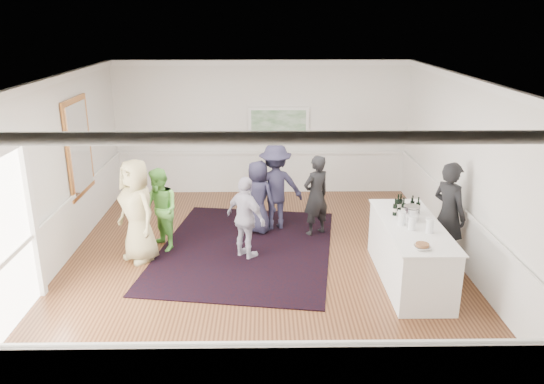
{
  "coord_description": "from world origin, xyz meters",
  "views": [
    {
      "loc": [
        0.05,
        -8.53,
        4.15
      ],
      "look_at": [
        0.19,
        0.2,
        1.25
      ],
      "focal_mm": 35.0,
      "sensor_mm": 36.0,
      "label": 1
    }
  ],
  "objects_px": {
    "serving_table": "(410,252)",
    "bartender": "(449,215)",
    "ice_bucket": "(411,214)",
    "guest_tan": "(137,211)",
    "guest_navy": "(258,197)",
    "guest_green": "(160,210)",
    "guest_lilac": "(246,218)",
    "guest_dark_a": "(275,187)",
    "nut_bowl": "(422,246)",
    "guest_dark_b": "(316,196)"
  },
  "relations": [
    {
      "from": "guest_tan",
      "to": "guest_navy",
      "type": "bearing_deg",
      "value": 75.27
    },
    {
      "from": "guest_navy",
      "to": "nut_bowl",
      "type": "xyz_separation_m",
      "value": [
        2.38,
        -3.05,
        0.29
      ]
    },
    {
      "from": "serving_table",
      "to": "nut_bowl",
      "type": "distance_m",
      "value": 1.08
    },
    {
      "from": "serving_table",
      "to": "bartender",
      "type": "distance_m",
      "value": 1.06
    },
    {
      "from": "serving_table",
      "to": "guest_navy",
      "type": "xyz_separation_m",
      "value": [
        -2.49,
        2.11,
        0.24
      ]
    },
    {
      "from": "bartender",
      "to": "ice_bucket",
      "type": "xyz_separation_m",
      "value": [
        -0.76,
        -0.41,
        0.18
      ]
    },
    {
      "from": "guest_dark_a",
      "to": "bartender",
      "type": "bearing_deg",
      "value": 139.3
    },
    {
      "from": "serving_table",
      "to": "ice_bucket",
      "type": "relative_size",
      "value": 9.4
    },
    {
      "from": "guest_lilac",
      "to": "guest_dark_a",
      "type": "distance_m",
      "value": 1.51
    },
    {
      "from": "guest_green",
      "to": "guest_dark_a",
      "type": "xyz_separation_m",
      "value": [
        2.13,
        1.03,
        0.11
      ]
    },
    {
      "from": "guest_tan",
      "to": "guest_dark_b",
      "type": "bearing_deg",
      "value": 63.33
    },
    {
      "from": "ice_bucket",
      "to": "serving_table",
      "type": "bearing_deg",
      "value": -98.2
    },
    {
      "from": "guest_green",
      "to": "ice_bucket",
      "type": "relative_size",
      "value": 5.95
    },
    {
      "from": "guest_dark_a",
      "to": "nut_bowl",
      "type": "distance_m",
      "value": 3.84
    },
    {
      "from": "guest_dark_b",
      "to": "ice_bucket",
      "type": "xyz_separation_m",
      "value": [
        1.38,
        -1.8,
        0.29
      ]
    },
    {
      "from": "guest_dark_a",
      "to": "guest_navy",
      "type": "xyz_separation_m",
      "value": [
        -0.35,
        -0.21,
        -0.14
      ]
    },
    {
      "from": "bartender",
      "to": "ice_bucket",
      "type": "bearing_deg",
      "value": 90.01
    },
    {
      "from": "guest_tan",
      "to": "ice_bucket",
      "type": "xyz_separation_m",
      "value": [
        4.61,
        -0.7,
        0.18
      ]
    },
    {
      "from": "ice_bucket",
      "to": "nut_bowl",
      "type": "xyz_separation_m",
      "value": [
        -0.13,
        -1.11,
        -0.08
      ]
    },
    {
      "from": "guest_lilac",
      "to": "guest_dark_b",
      "type": "relative_size",
      "value": 0.93
    },
    {
      "from": "ice_bucket",
      "to": "guest_green",
      "type": "bearing_deg",
      "value": 165.33
    },
    {
      "from": "nut_bowl",
      "to": "guest_dark_b",
      "type": "bearing_deg",
      "value": 113.16
    },
    {
      "from": "guest_lilac",
      "to": "ice_bucket",
      "type": "distance_m",
      "value": 2.84
    },
    {
      "from": "guest_navy",
      "to": "ice_bucket",
      "type": "relative_size",
      "value": 5.68
    },
    {
      "from": "serving_table",
      "to": "guest_green",
      "type": "xyz_separation_m",
      "value": [
        -4.27,
        1.29,
        0.27
      ]
    },
    {
      "from": "bartender",
      "to": "guest_lilac",
      "type": "xyz_separation_m",
      "value": [
        -3.47,
        0.34,
        -0.17
      ]
    },
    {
      "from": "guest_green",
      "to": "nut_bowl",
      "type": "relative_size",
      "value": 6.42
    },
    {
      "from": "serving_table",
      "to": "guest_dark_a",
      "type": "distance_m",
      "value": 3.18
    },
    {
      "from": "ice_bucket",
      "to": "nut_bowl",
      "type": "distance_m",
      "value": 1.12
    },
    {
      "from": "bartender",
      "to": "guest_green",
      "type": "relative_size",
      "value": 1.2
    },
    {
      "from": "guest_dark_b",
      "to": "guest_navy",
      "type": "distance_m",
      "value": 1.15
    },
    {
      "from": "guest_green",
      "to": "guest_dark_b",
      "type": "bearing_deg",
      "value": 63.63
    },
    {
      "from": "bartender",
      "to": "guest_green",
      "type": "bearing_deg",
      "value": 53.73
    },
    {
      "from": "bartender",
      "to": "guest_dark_a",
      "type": "distance_m",
      "value": 3.41
    },
    {
      "from": "guest_green",
      "to": "nut_bowl",
      "type": "distance_m",
      "value": 4.73
    },
    {
      "from": "serving_table",
      "to": "guest_tan",
      "type": "xyz_separation_m",
      "value": [
        -4.58,
        0.86,
        0.43
      ]
    },
    {
      "from": "bartender",
      "to": "nut_bowl",
      "type": "relative_size",
      "value": 7.7
    },
    {
      "from": "serving_table",
      "to": "guest_lilac",
      "type": "xyz_separation_m",
      "value": [
        -2.69,
        0.91,
        0.26
      ]
    },
    {
      "from": "guest_green",
      "to": "guest_dark_b",
      "type": "distance_m",
      "value": 3.0
    },
    {
      "from": "guest_green",
      "to": "guest_dark_a",
      "type": "relative_size",
      "value": 0.88
    },
    {
      "from": "guest_tan",
      "to": "serving_table",
      "type": "bearing_deg",
      "value": 33.89
    },
    {
      "from": "guest_lilac",
      "to": "guest_navy",
      "type": "xyz_separation_m",
      "value": [
        0.2,
        1.2,
        -0.02
      ]
    },
    {
      "from": "guest_green",
      "to": "guest_navy",
      "type": "height_order",
      "value": "guest_green"
    },
    {
      "from": "guest_dark_a",
      "to": "guest_tan",
      "type": "bearing_deg",
      "value": 20.88
    },
    {
      "from": "serving_table",
      "to": "guest_dark_b",
      "type": "relative_size",
      "value": 1.51
    },
    {
      "from": "nut_bowl",
      "to": "guest_dark_a",
      "type": "bearing_deg",
      "value": 121.95
    },
    {
      "from": "guest_lilac",
      "to": "ice_bucket",
      "type": "height_order",
      "value": "guest_lilac"
    },
    {
      "from": "guest_lilac",
      "to": "ice_bucket",
      "type": "xyz_separation_m",
      "value": [
        2.71,
        -0.75,
        0.35
      ]
    },
    {
      "from": "serving_table",
      "to": "guest_dark_a",
      "type": "relative_size",
      "value": 1.39
    },
    {
      "from": "guest_dark_b",
      "to": "nut_bowl",
      "type": "distance_m",
      "value": 3.16
    }
  ]
}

